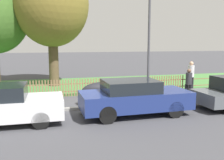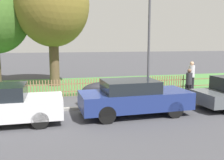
% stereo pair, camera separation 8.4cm
% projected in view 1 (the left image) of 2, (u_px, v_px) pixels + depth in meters
% --- Properties ---
extents(ground_plane, '(120.00, 120.00, 0.00)m').
position_uv_depth(ground_plane, '(94.00, 109.00, 10.81)').
color(ground_plane, '#424247').
extents(kerb_stone, '(41.47, 0.20, 0.12)m').
position_uv_depth(kerb_stone, '(93.00, 108.00, 10.89)').
color(kerb_stone, gray).
rests_on(kerb_stone, ground).
extents(grass_strip, '(41.47, 6.71, 0.01)m').
position_uv_depth(grass_strip, '(77.00, 85.00, 16.83)').
color(grass_strip, '#477F3D').
rests_on(grass_strip, ground).
extents(park_fence, '(41.47, 0.05, 0.92)m').
position_uv_depth(park_fence, '(84.00, 87.00, 13.56)').
color(park_fence, olive).
rests_on(park_fence, ground).
extents(parked_car_black_saloon, '(4.13, 1.79, 1.41)m').
position_uv_depth(parked_car_black_saloon, '(2.00, 105.00, 8.74)').
color(parked_car_black_saloon, silver).
rests_on(parked_car_black_saloon, ground).
extents(parked_car_navy_estate, '(4.40, 1.88, 1.42)m').
position_uv_depth(parked_car_navy_estate, '(134.00, 97.00, 9.92)').
color(parked_car_navy_estate, navy).
rests_on(parked_car_navy_estate, ground).
extents(covered_motorcycle, '(2.03, 0.82, 1.07)m').
position_uv_depth(covered_motorcycle, '(103.00, 91.00, 11.57)').
color(covered_motorcycle, black).
rests_on(covered_motorcycle, ground).
extents(tree_mid_park, '(4.72, 4.72, 8.00)m').
position_uv_depth(tree_mid_park, '(52.00, 5.00, 15.87)').
color(tree_mid_park, brown).
rests_on(tree_mid_park, ground).
extents(pedestrian_near_fence, '(0.42, 0.42, 1.55)m').
position_uv_depth(pedestrian_near_fence, '(189.00, 82.00, 12.72)').
color(pedestrian_near_fence, black).
rests_on(pedestrian_near_fence, ground).
extents(pedestrian_by_lamp, '(0.43, 0.43, 1.77)m').
position_uv_depth(pedestrian_by_lamp, '(191.00, 75.00, 14.60)').
color(pedestrian_by_lamp, black).
rests_on(pedestrian_by_lamp, ground).
extents(street_lamp, '(0.20, 0.79, 5.67)m').
position_uv_depth(street_lamp, '(150.00, 27.00, 11.30)').
color(street_lamp, '#47474C').
rests_on(street_lamp, ground).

